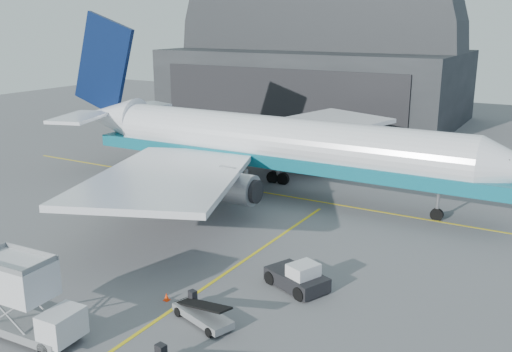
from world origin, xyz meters
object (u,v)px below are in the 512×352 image
Objects in this scene: catering_truck at (25,299)px; pushback_tug at (298,278)px; belt_loader_b at (202,314)px; airliner at (263,143)px.

pushback_tug is at bearing 48.12° from catering_truck.
belt_loader_b is at bearing 36.18° from catering_truck.
belt_loader_b is (9.95, -24.86, -4.56)m from airliner.
pushback_tug reaches higher than belt_loader_b.
airliner is 22.65m from pushback_tug.
pushback_tug is 1.04× the size of belt_loader_b.
catering_truck is 1.43× the size of belt_loader_b.
catering_truck is 16.61m from pushback_tug.
pushback_tug is (12.86, -18.13, -4.36)m from airliner.
airliner is at bearing 91.81° from catering_truck.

